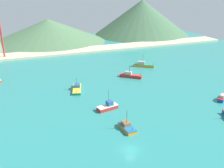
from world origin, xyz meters
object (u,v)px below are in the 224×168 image
at_px(fishing_boat_3, 77,88).
at_px(radio_tower, 0,27).
at_px(fishing_boat_6, 127,127).
at_px(fishing_boat_8, 143,65).
at_px(fishing_boat_0, 223,97).
at_px(fishing_boat_9, 108,107).
at_px(fishing_boat_1, 130,75).

height_order(fishing_boat_3, radio_tower, radio_tower).
height_order(fishing_boat_6, fishing_boat_8, fishing_boat_8).
bearing_deg(fishing_boat_8, fishing_boat_0, -80.80).
bearing_deg(fishing_boat_0, fishing_boat_6, -172.09).
xyz_separation_m(fishing_boat_3, fishing_boat_6, (6.14, -34.78, 0.04)).
bearing_deg(fishing_boat_3, fishing_boat_9, -74.90).
bearing_deg(fishing_boat_3, fishing_boat_8, 24.87).
xyz_separation_m(fishing_boat_8, radio_tower, (-67.39, 43.91, 17.42)).
bearing_deg(radio_tower, fishing_boat_3, -66.52).
bearing_deg(fishing_boat_8, fishing_boat_9, -131.45).
xyz_separation_m(fishing_boat_0, fishing_boat_8, (-7.71, 47.61, 0.12)).
height_order(fishing_boat_0, fishing_boat_1, fishing_boat_1).
xyz_separation_m(fishing_boat_1, radio_tower, (-53.93, 56.53, 17.48)).
bearing_deg(fishing_boat_0, fishing_boat_9, 168.82).
bearing_deg(fishing_boat_3, fishing_boat_1, 12.69).
bearing_deg(fishing_boat_6, fishing_boat_9, 92.35).
distance_m(fishing_boat_1, fishing_boat_6, 45.72).
bearing_deg(fishing_boat_0, radio_tower, 129.37).
bearing_deg(fishing_boat_3, fishing_boat_0, -31.15).
bearing_deg(fishing_boat_9, fishing_boat_0, -11.18).
height_order(fishing_boat_1, fishing_boat_6, fishing_boat_6).
bearing_deg(fishing_boat_1, fishing_boat_9, -128.53).
xyz_separation_m(fishing_boat_3, fishing_boat_9, (5.56, -20.60, 0.24)).
relative_size(fishing_boat_0, fishing_boat_6, 1.02).
bearing_deg(fishing_boat_1, fishing_boat_3, -167.31).
distance_m(fishing_boat_1, fishing_boat_8, 18.44).
bearing_deg(radio_tower, fishing_boat_6, -71.10).
distance_m(fishing_boat_8, fishing_boat_9, 52.35).
distance_m(fishing_boat_6, radio_tower, 104.37).
height_order(fishing_boat_0, fishing_boat_3, fishing_boat_3).
bearing_deg(fishing_boat_1, fishing_boat_8, 43.16).
relative_size(fishing_boat_3, fishing_boat_6, 1.58).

